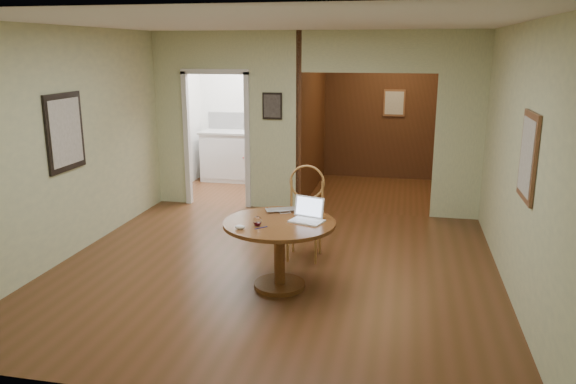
% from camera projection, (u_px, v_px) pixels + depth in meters
% --- Properties ---
extents(floor, '(5.00, 5.00, 0.00)m').
position_uv_depth(floor, '(274.00, 270.00, 6.37)').
color(floor, '#4B2C15').
rests_on(floor, ground).
extents(room_shell, '(5.20, 7.50, 5.00)m').
position_uv_depth(room_shell, '(289.00, 122.00, 9.09)').
color(room_shell, white).
rests_on(room_shell, ground).
extents(dining_table, '(1.16, 1.16, 0.72)m').
position_uv_depth(dining_table, '(279.00, 239.00, 5.79)').
color(dining_table, brown).
rests_on(dining_table, ground).
extents(chair, '(0.47, 0.47, 1.10)m').
position_uv_depth(chair, '(305.00, 207.00, 6.66)').
color(chair, '#AF7D3E').
rests_on(chair, ground).
extents(open_laptop, '(0.38, 0.37, 0.23)m').
position_uv_depth(open_laptop, '(308.00, 214.00, 5.78)').
color(open_laptop, white).
rests_on(open_laptop, dining_table).
extents(closed_laptop, '(0.43, 0.37, 0.03)m').
position_uv_depth(closed_laptop, '(284.00, 211.00, 6.05)').
color(closed_laptop, silver).
rests_on(closed_laptop, dining_table).
extents(mouse, '(0.11, 0.07, 0.04)m').
position_uv_depth(mouse, '(240.00, 227.00, 5.49)').
color(mouse, white).
rests_on(mouse, dining_table).
extents(wine_glass, '(0.09, 0.09, 0.10)m').
position_uv_depth(wine_glass, '(257.00, 221.00, 5.60)').
color(wine_glass, white).
rests_on(wine_glass, dining_table).
extents(pen, '(0.11, 0.11, 0.01)m').
position_uv_depth(pen, '(261.00, 228.00, 5.53)').
color(pen, '#0C145A').
rests_on(pen, dining_table).
extents(kitchen_cabinet, '(2.06, 0.60, 0.94)m').
position_uv_depth(kitchen_cabinet, '(255.00, 157.00, 10.51)').
color(kitchen_cabinet, silver).
rests_on(kitchen_cabinet, ground).
extents(grocery_bag, '(0.31, 0.27, 0.31)m').
position_uv_depth(grocery_bag, '(266.00, 124.00, 10.31)').
color(grocery_bag, beige).
rests_on(grocery_bag, kitchen_cabinet).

